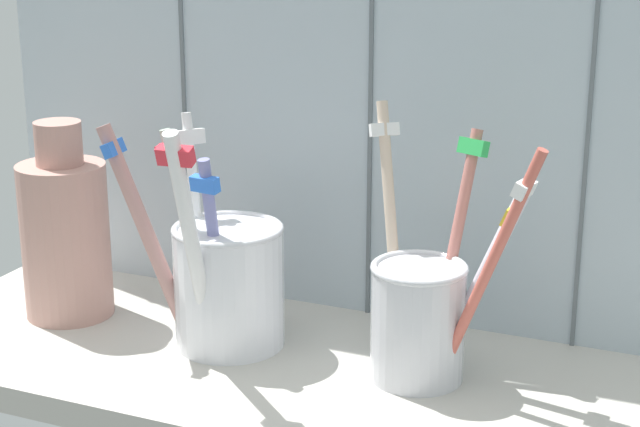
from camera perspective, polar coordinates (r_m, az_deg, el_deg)
The scene contains 5 objects.
counter_slab at distance 73.89cm, azimuth -0.43°, elevation -9.11°, with size 64.00×22.00×2.00cm, color #BCB7AD.
tile_wall_back at distance 78.29cm, azimuth 3.10°, elevation 8.88°, with size 64.00×2.20×45.00cm.
toothbrush_cup_left at distance 75.43cm, azimuth -5.29°, elevation -3.52°, with size 12.96×12.18×17.53cm.
toothbrush_cup_right at distance 70.48cm, azimuth 5.61°, elevation -5.33°, with size 13.70×8.75×18.03cm.
ceramic_vase at distance 82.60cm, azimuth -13.77°, elevation -1.08°, with size 6.78×6.78×15.39cm.
Camera 1 is at (26.73, -60.77, 33.42)cm, focal length 58.46 mm.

